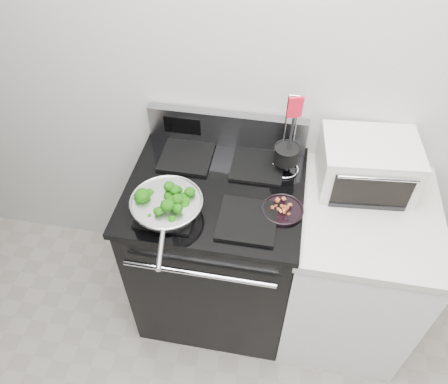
% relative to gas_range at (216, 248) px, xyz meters
% --- Properties ---
extents(back_wall, '(4.00, 0.02, 2.70)m').
position_rel_gas_range_xyz_m(back_wall, '(0.30, 0.34, 0.86)').
color(back_wall, beige).
rests_on(back_wall, ground).
extents(gas_range, '(0.79, 0.69, 1.13)m').
position_rel_gas_range_xyz_m(gas_range, '(0.00, 0.00, 0.00)').
color(gas_range, black).
rests_on(gas_range, floor).
extents(counter, '(0.62, 0.68, 0.92)m').
position_rel_gas_range_xyz_m(counter, '(0.68, -0.00, -0.03)').
color(counter, white).
rests_on(counter, floor).
extents(skillet, '(0.30, 0.48, 0.07)m').
position_rel_gas_range_xyz_m(skillet, '(-0.17, -0.19, 0.51)').
color(skillet, silver).
rests_on(skillet, gas_range).
extents(broccoli_pile, '(0.24, 0.24, 0.08)m').
position_rel_gas_range_xyz_m(broccoli_pile, '(-0.17, -0.19, 0.53)').
color(broccoli_pile, '#093104').
rests_on(broccoli_pile, skillet).
extents(bacon_plate, '(0.18, 0.18, 0.04)m').
position_rel_gas_range_xyz_m(bacon_plate, '(0.31, -0.09, 0.48)').
color(bacon_plate, black).
rests_on(bacon_plate, gas_range).
extents(utensil_holder, '(0.13, 0.13, 0.41)m').
position_rel_gas_range_xyz_m(utensil_holder, '(0.30, 0.16, 0.53)').
color(utensil_holder, silver).
rests_on(utensil_holder, gas_range).
extents(toaster_oven, '(0.43, 0.35, 0.23)m').
position_rel_gas_range_xyz_m(toaster_oven, '(0.65, 0.17, 0.55)').
color(toaster_oven, silver).
rests_on(toaster_oven, counter).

